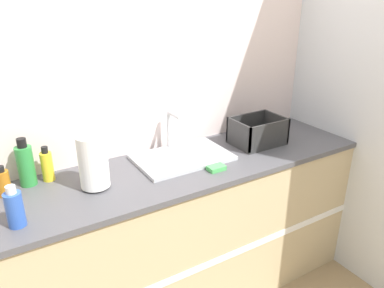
# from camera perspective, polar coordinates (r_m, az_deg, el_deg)

# --- Properties ---
(wall_back) EXTENTS (4.43, 0.06, 2.60)m
(wall_back) POSITION_cam_1_polar(r_m,az_deg,el_deg) (2.15, -4.55, 9.87)
(wall_back) COLOR silver
(wall_back) RESTS_ON ground_plane
(wall_right) EXTENTS (0.06, 2.55, 2.60)m
(wall_right) POSITION_cam_1_polar(r_m,az_deg,el_deg) (2.58, 20.44, 10.67)
(wall_right) COLOR silver
(wall_right) RESTS_ON ground_plane
(counter_cabinet) EXTENTS (2.06, 0.58, 0.90)m
(counter_cabinet) POSITION_cam_1_polar(r_m,az_deg,el_deg) (2.26, -0.25, -13.17)
(counter_cabinet) COLOR tan
(counter_cabinet) RESTS_ON ground_plane
(sink) EXTENTS (0.51, 0.34, 0.24)m
(sink) POSITION_cam_1_polar(r_m,az_deg,el_deg) (2.07, -1.58, -1.79)
(sink) COLOR silver
(sink) RESTS_ON counter_cabinet
(paper_towel_roll) EXTENTS (0.14, 0.14, 0.26)m
(paper_towel_roll) POSITION_cam_1_polar(r_m,az_deg,el_deg) (1.78, -14.80, -2.66)
(paper_towel_roll) COLOR #4C4C51
(paper_towel_roll) RESTS_ON counter_cabinet
(dish_rack) EXTENTS (0.30, 0.22, 0.16)m
(dish_rack) POSITION_cam_1_polar(r_m,az_deg,el_deg) (2.29, 9.94, 1.56)
(dish_rack) COLOR #2D2D2D
(dish_rack) RESTS_ON counter_cabinet
(bottle_amber) EXTENTS (0.06, 0.06, 0.14)m
(bottle_amber) POSITION_cam_1_polar(r_m,az_deg,el_deg) (1.90, -26.85, -5.27)
(bottle_amber) COLOR #B26B19
(bottle_amber) RESTS_ON counter_cabinet
(bottle_yellow) EXTENTS (0.06, 0.06, 0.18)m
(bottle_yellow) POSITION_cam_1_polar(r_m,az_deg,el_deg) (1.95, -21.21, -3.09)
(bottle_yellow) COLOR yellow
(bottle_yellow) RESTS_ON counter_cabinet
(bottle_blue) EXTENTS (0.07, 0.07, 0.18)m
(bottle_blue) POSITION_cam_1_polar(r_m,az_deg,el_deg) (1.64, -25.41, -8.86)
(bottle_blue) COLOR #2D56B7
(bottle_blue) RESTS_ON counter_cabinet
(bottle_green) EXTENTS (0.08, 0.08, 0.24)m
(bottle_green) POSITION_cam_1_polar(r_m,az_deg,el_deg) (1.93, -24.02, -2.90)
(bottle_green) COLOR #2D8C3D
(bottle_green) RESTS_ON counter_cabinet
(sponge) EXTENTS (0.09, 0.06, 0.02)m
(sponge) POSITION_cam_1_polar(r_m,az_deg,el_deg) (1.95, 3.72, -3.67)
(sponge) COLOR #4CB259
(sponge) RESTS_ON counter_cabinet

